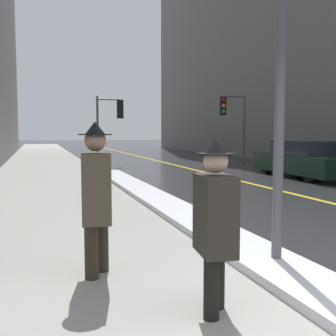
{
  "coord_description": "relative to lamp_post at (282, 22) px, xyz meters",
  "views": [
    {
      "loc": [
        -2.36,
        -2.34,
        1.62
      ],
      "look_at": [
        -0.4,
        4.0,
        1.05
      ],
      "focal_mm": 45.0,
      "sensor_mm": 36.0,
      "label": 1
    }
  ],
  "objects": [
    {
      "name": "pedestrian_in_glasses",
      "position": [
        -1.24,
        -0.99,
        -2.02
      ],
      "size": [
        0.33,
        0.51,
        1.56
      ],
      "rotation": [
        0.0,
        0.0,
        -1.68
      ],
      "color": "black",
      "rests_on": "ground"
    },
    {
      "name": "lamp_post",
      "position": [
        0.0,
        0.0,
        0.0
      ],
      "size": [
        0.28,
        0.28,
        4.78
      ],
      "color": "#515156",
      "rests_on": "ground"
    },
    {
      "name": "traffic_light_near",
      "position": [
        0.78,
        16.08,
        -0.49
      ],
      "size": [
        1.31,
        0.32,
        3.32
      ],
      "rotation": [
        0.0,
        0.0,
        -0.03
      ],
      "color": "#515156",
      "rests_on": "ground"
    },
    {
      "name": "pedestrian_in_fedora",
      "position": [
        -2.1,
        0.33,
        -1.92
      ],
      "size": [
        0.37,
        0.56,
        1.74
      ],
      "rotation": [
        0.0,
        0.0,
        -1.68
      ],
      "color": "#2A241B",
      "rests_on": "ground"
    },
    {
      "name": "road_centre_stripe",
      "position": [
        3.66,
        13.01,
        -2.87
      ],
      "size": [
        0.16,
        80.0,
        0.0
      ],
      "color": "gold",
      "rests_on": "ground"
    },
    {
      "name": "snow_bank_curb",
      "position": [
        -0.09,
        4.42,
        -2.81
      ],
      "size": [
        0.82,
        15.45,
        0.12
      ],
      "color": "white",
      "rests_on": "ground"
    },
    {
      "name": "traffic_light_far",
      "position": [
        6.48,
        14.79,
        -0.35
      ],
      "size": [
        1.31,
        0.33,
        3.49
      ],
      "rotation": [
        0.0,
        0.0,
        3.0
      ],
      "color": "#515156",
      "rests_on": "ground"
    },
    {
      "name": "parked_car_dark_green",
      "position": [
        6.52,
        8.53,
        -2.25
      ],
      "size": [
        2.06,
        4.74,
        1.3
      ],
      "rotation": [
        0.0,
        0.0,
        1.54
      ],
      "color": "black",
      "rests_on": "ground"
    },
    {
      "name": "sidewalk_slab",
      "position": [
        -2.34,
        13.01,
        -2.87
      ],
      "size": [
        4.0,
        80.0,
        0.01
      ],
      "color": "#9E9B93",
      "rests_on": "ground"
    }
  ]
}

